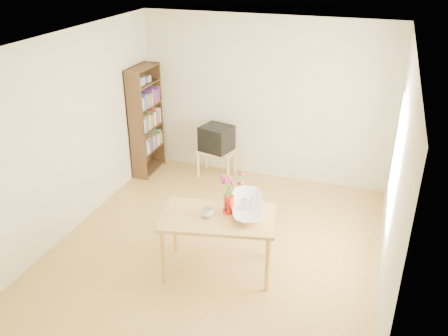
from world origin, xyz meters
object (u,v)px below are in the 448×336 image
at_px(television, 217,138).
at_px(table, 218,223).
at_px(bowl, 247,190).
at_px(mug, 207,213).
at_px(pitcher, 229,205).

bearing_deg(television, table, -55.63).
relative_size(table, bowl, 2.60).
bearing_deg(television, mug, -58.39).
height_order(pitcher, television, pitcher).
bearing_deg(television, pitcher, -52.76).
xyz_separation_m(table, bowl, (0.26, 0.25, 0.35)).
relative_size(pitcher, mug, 1.62).
bearing_deg(bowl, television, 117.96).
distance_m(table, television, 2.56).
bearing_deg(pitcher, mug, -134.53).
bearing_deg(pitcher, bowl, 35.22).
height_order(mug, television, television).
bearing_deg(television, bowl, -47.72).
height_order(table, television, television).
distance_m(mug, bowl, 0.53).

